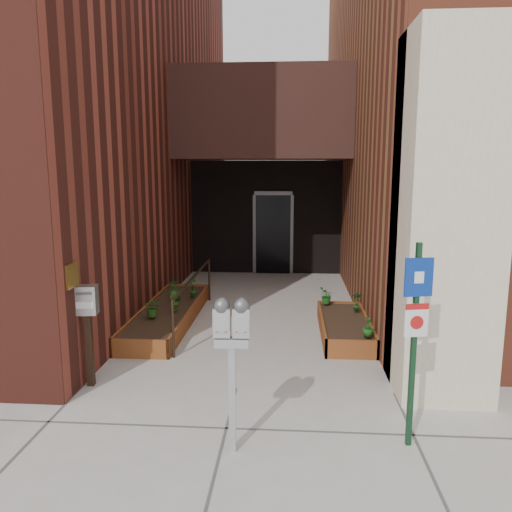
# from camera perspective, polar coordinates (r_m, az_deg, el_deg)

# --- Properties ---
(ground) EXTENTS (80.00, 80.00, 0.00)m
(ground) POSITION_cam_1_polar(r_m,az_deg,el_deg) (6.63, -2.27, -14.91)
(ground) COLOR #9E9991
(ground) RESTS_ON ground
(architecture) EXTENTS (20.00, 14.60, 10.00)m
(architecture) POSITION_cam_1_polar(r_m,az_deg,el_deg) (13.09, 0.24, 19.60)
(architecture) COLOR maroon
(architecture) RESTS_ON ground
(planter_left) EXTENTS (0.90, 3.60, 0.30)m
(planter_left) POSITION_cam_1_polar(r_m,az_deg,el_deg) (9.34, -9.98, -6.70)
(planter_left) COLOR brown
(planter_left) RESTS_ON ground
(planter_right) EXTENTS (0.80, 2.20, 0.30)m
(planter_right) POSITION_cam_1_polar(r_m,az_deg,el_deg) (8.65, 10.08, -8.08)
(planter_right) COLOR brown
(planter_right) RESTS_ON ground
(handrail) EXTENTS (0.04, 3.34, 0.90)m
(handrail) POSITION_cam_1_polar(r_m,az_deg,el_deg) (9.03, -7.09, -3.18)
(handrail) COLOR black
(handrail) RESTS_ON ground
(parking_meter) EXTENTS (0.36, 0.17, 1.58)m
(parking_meter) POSITION_cam_1_polar(r_m,az_deg,el_deg) (4.85, -2.81, -8.86)
(parking_meter) COLOR #B6B5B8
(parking_meter) RESTS_ON ground
(sign_post) EXTENTS (0.28, 0.10, 2.09)m
(sign_post) POSITION_cam_1_polar(r_m,az_deg,el_deg) (5.16, 17.75, -7.43)
(sign_post) COLOR #13361D
(sign_post) RESTS_ON ground
(payment_dropbox) EXTENTS (0.29, 0.23, 1.33)m
(payment_dropbox) POSITION_cam_1_polar(r_m,az_deg,el_deg) (6.74, -18.72, -6.30)
(payment_dropbox) COLOR black
(payment_dropbox) RESTS_ON ground
(shrub_left_a) EXTENTS (0.38, 0.38, 0.34)m
(shrub_left_a) POSITION_cam_1_polar(r_m,az_deg,el_deg) (8.70, -11.73, -5.72)
(shrub_left_a) COLOR #265919
(shrub_left_a) RESTS_ON planter_left
(shrub_left_b) EXTENTS (0.27, 0.27, 0.35)m
(shrub_left_b) POSITION_cam_1_polar(r_m,az_deg,el_deg) (8.98, -9.39, -5.11)
(shrub_left_b) COLOR #275618
(shrub_left_b) RESTS_ON planter_left
(shrub_left_c) EXTENTS (0.27, 0.27, 0.40)m
(shrub_left_c) POSITION_cam_1_polar(r_m,az_deg,el_deg) (9.68, -9.22, -3.85)
(shrub_left_c) COLOR #164F17
(shrub_left_c) RESTS_ON planter_left
(shrub_left_d) EXTENTS (0.29, 0.29, 0.39)m
(shrub_left_d) POSITION_cam_1_polar(r_m,az_deg,el_deg) (9.91, -7.29, -3.50)
(shrub_left_d) COLOR #175218
(shrub_left_d) RESTS_ON planter_left
(shrub_right_a) EXTENTS (0.20, 0.20, 0.30)m
(shrub_right_a) POSITION_cam_1_polar(r_m,az_deg,el_deg) (7.73, 12.70, -7.88)
(shrub_right_a) COLOR #1C4F16
(shrub_right_a) RESTS_ON planter_right
(shrub_right_b) EXTENTS (0.20, 0.20, 0.35)m
(shrub_right_b) POSITION_cam_1_polar(r_m,az_deg,el_deg) (9.01, 11.43, -5.11)
(shrub_right_b) COLOR #175118
(shrub_right_b) RESTS_ON planter_right
(shrub_right_c) EXTENTS (0.36, 0.36, 0.30)m
(shrub_right_c) POSITION_cam_1_polar(r_m,az_deg,el_deg) (9.40, 8.05, -4.53)
(shrub_right_c) COLOR #195819
(shrub_right_c) RESTS_ON planter_right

